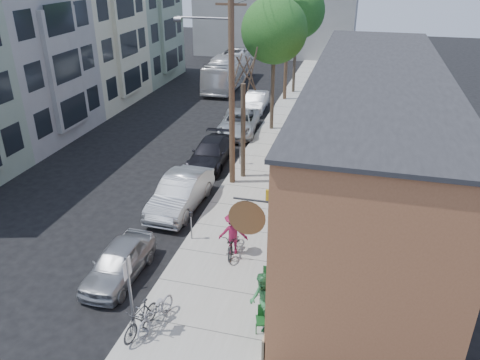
% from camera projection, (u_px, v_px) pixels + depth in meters
% --- Properties ---
extents(ground, '(120.00, 120.00, 0.00)m').
position_uv_depth(ground, '(134.00, 244.00, 19.15)').
color(ground, black).
extents(sidewalk, '(4.50, 58.00, 0.15)m').
position_uv_depth(sidewalk, '(282.00, 153.00, 27.73)').
color(sidewalk, '#A8A69B').
rests_on(sidewalk, ground).
extents(cafe_building, '(6.60, 20.20, 6.61)m').
position_uv_depth(cafe_building, '(370.00, 146.00, 20.02)').
color(cafe_building, '#9D5E3A').
rests_on(cafe_building, ground).
extents(apartment_row, '(6.30, 32.00, 9.00)m').
position_uv_depth(apartment_row, '(61.00, 55.00, 32.07)').
color(apartment_row, gray).
rests_on(apartment_row, ground).
extents(end_cap_building, '(18.00, 8.00, 12.00)m').
position_uv_depth(end_cap_building, '(277.00, 0.00, 53.57)').
color(end_cap_building, gray).
rests_on(end_cap_building, ground).
extents(sign_post, '(0.07, 0.45, 2.80)m').
position_uv_depth(sign_post, '(130.00, 288.00, 13.79)').
color(sign_post, slate).
rests_on(sign_post, sidewalk).
extents(parking_meter_near, '(0.14, 0.14, 1.24)m').
position_uv_depth(parking_meter_near, '(191.00, 221.00, 18.91)').
color(parking_meter_near, slate).
rests_on(parking_meter_near, sidewalk).
extents(parking_meter_far, '(0.14, 0.14, 1.24)m').
position_uv_depth(parking_meter_far, '(240.00, 150.00, 25.75)').
color(parking_meter_far, slate).
rests_on(parking_meter_far, sidewalk).
extents(utility_pole_near, '(3.57, 0.28, 10.00)m').
position_uv_depth(utility_pole_near, '(230.00, 80.00, 21.79)').
color(utility_pole_near, '#503A28').
rests_on(utility_pole_near, sidewalk).
extents(utility_pole_far, '(1.80, 0.28, 10.00)m').
position_uv_depth(utility_pole_far, '(287.00, 32.00, 35.62)').
color(utility_pole_far, '#503A28').
rests_on(utility_pole_far, sidewalk).
extents(tree_bare, '(0.24, 0.24, 4.93)m').
position_uv_depth(tree_bare, '(243.00, 132.00, 23.64)').
color(tree_bare, '#44392C').
rests_on(tree_bare, sidewalk).
extents(tree_leafy_mid, '(4.10, 4.10, 8.40)m').
position_uv_depth(tree_leafy_mid, '(274.00, 31.00, 28.70)').
color(tree_leafy_mid, '#44392C').
rests_on(tree_leafy_mid, sidewalk).
extents(tree_leafy_far, '(4.41, 4.41, 8.72)m').
position_uv_depth(tree_leafy_far, '(297.00, 11.00, 36.99)').
color(tree_leafy_far, '#44392C').
rests_on(tree_leafy_far, sidewalk).
extents(patio_chair_a, '(0.51, 0.51, 0.88)m').
position_uv_depth(patio_chair_a, '(268.00, 281.00, 16.07)').
color(patio_chair_a, '#14471B').
rests_on(patio_chair_a, sidewalk).
extents(patio_chair_b, '(0.63, 0.63, 0.88)m').
position_uv_depth(patio_chair_b, '(264.00, 320.00, 14.36)').
color(patio_chair_b, '#14471B').
rests_on(patio_chair_b, sidewalk).
extents(patron_grey, '(0.54, 0.66, 1.55)m').
position_uv_depth(patron_grey, '(280.00, 243.00, 17.60)').
color(patron_grey, gray).
rests_on(patron_grey, sidewalk).
extents(patron_green, '(1.05, 1.16, 1.96)m').
position_uv_depth(patron_green, '(262.00, 302.00, 14.30)').
color(patron_green, '#307941').
rests_on(patron_green, sidewalk).
extents(cyclist, '(1.23, 0.84, 1.76)m').
position_uv_depth(cyclist, '(233.00, 233.00, 18.01)').
color(cyclist, maroon).
rests_on(cyclist, sidewalk).
extents(cyclist_bike, '(0.82, 1.92, 0.98)m').
position_uv_depth(cyclist_bike, '(233.00, 242.00, 18.18)').
color(cyclist_bike, black).
rests_on(cyclist_bike, sidewalk).
extents(parked_bike_a, '(0.79, 1.78, 1.03)m').
position_uv_depth(parked_bike_a, '(141.00, 318.00, 14.31)').
color(parked_bike_a, black).
rests_on(parked_bike_a, sidewalk).
extents(parked_bike_b, '(0.99, 1.98, 1.00)m').
position_uv_depth(parked_bike_b, '(156.00, 312.00, 14.59)').
color(parked_bike_b, gray).
rests_on(parked_bike_b, sidewalk).
extents(car_0, '(1.54, 3.82, 1.30)m').
position_uv_depth(car_0, '(119.00, 262.00, 16.94)').
color(car_0, '#96999D').
rests_on(car_0, ground).
extents(car_1, '(1.81, 4.84, 1.58)m').
position_uv_depth(car_1, '(181.00, 193.00, 21.56)').
color(car_1, '#A6A9AD').
rests_on(car_1, ground).
extents(car_2, '(2.12, 4.75, 1.35)m').
position_uv_depth(car_2, '(211.00, 153.00, 26.21)').
color(car_2, black).
rests_on(car_2, ground).
extents(car_3, '(2.82, 5.26, 1.40)m').
position_uv_depth(car_3, '(239.00, 123.00, 30.82)').
color(car_3, '#B1B7B9').
rests_on(car_3, ground).
extents(car_4, '(1.70, 4.21, 1.36)m').
position_uv_depth(car_4, '(256.00, 102.00, 35.26)').
color(car_4, '#B8BCC1').
rests_on(car_4, ground).
extents(bus, '(2.57, 9.87, 2.73)m').
position_uv_depth(bus, '(228.00, 70.00, 41.63)').
color(bus, white).
rests_on(bus, ground).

